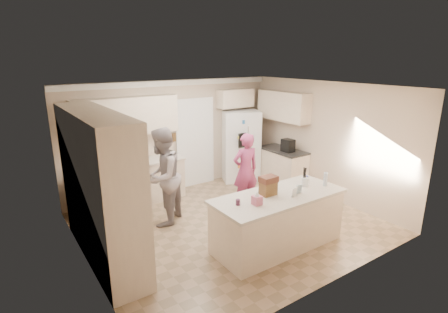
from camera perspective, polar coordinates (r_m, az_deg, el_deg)
floor at (r=6.86m, az=0.98°, el=-10.97°), size 5.20×4.60×0.02m
ceiling at (r=6.14m, az=1.09°, el=11.39°), size 5.20×4.60×0.02m
wall_back at (r=8.31m, az=-8.24°, el=3.30°), size 5.20×0.02×2.60m
wall_front at (r=4.79m, az=17.33°, el=-6.86°), size 5.20×0.02×2.60m
wall_left at (r=5.38m, az=-22.35°, el=-4.83°), size 0.02×4.60×2.60m
wall_right at (r=8.12m, az=16.24°, el=2.53°), size 0.02×4.60×2.60m
crown_back at (r=8.09m, az=-8.43°, el=11.77°), size 5.20×0.08×0.12m
pantry_bank at (r=5.67m, az=-19.61°, el=-4.85°), size 0.60×2.60×2.35m
back_base_cab at (r=7.85m, az=-14.52°, el=-4.37°), size 2.20×0.60×0.88m
back_countertop at (r=7.70m, az=-14.73°, el=-1.17°), size 2.24×0.63×0.04m
back_upper_cab at (r=7.60m, az=-15.62°, el=6.30°), size 2.20×0.35×0.80m
doorway_opening at (r=8.59m, az=-4.79°, el=2.11°), size 0.90×0.06×2.10m
doorway_casing at (r=8.56m, az=-4.68°, el=2.07°), size 1.02×0.03×2.22m
wall_frame_upper at (r=8.23m, az=-8.06°, el=4.97°), size 0.15×0.02×0.20m
wall_frame_lower at (r=8.29m, az=-7.98°, el=3.13°), size 0.15×0.02×0.20m
refrigerator at (r=8.96m, az=2.70°, el=1.74°), size 1.10×1.00×1.80m
fridge_seam at (r=8.69m, az=4.10°, el=1.27°), size 0.02×0.02×1.78m
fridge_dispenser at (r=8.49m, az=3.01°, el=2.67°), size 0.22×0.03×0.35m
fridge_handle_l at (r=8.61m, az=3.93°, el=2.16°), size 0.02×0.02×0.85m
fridge_handle_r at (r=8.67m, az=4.45°, el=2.25°), size 0.02×0.02×0.85m
over_fridge_cab at (r=8.86m, az=1.82°, el=9.49°), size 0.95×0.35×0.45m
right_base_cab at (r=8.78m, az=9.51°, el=-1.88°), size 0.60×1.20×0.88m
right_countertop at (r=8.65m, az=9.60°, el=1.01°), size 0.63×1.24×0.04m
right_upper_cab at (r=8.67m, az=9.65°, el=8.14°), size 0.35×1.50×0.70m
coffee_maker at (r=8.44m, az=10.39°, el=1.79°), size 0.22×0.28×0.30m
island_base at (r=6.02m, az=8.75°, el=-10.46°), size 2.20×0.90×0.88m
island_top at (r=5.83m, az=8.94°, el=-6.41°), size 2.28×0.96×0.05m
utensil_crock at (r=6.26m, az=13.03°, el=-4.05°), size 0.13×0.13×0.15m
tissue_box at (r=5.38m, az=5.40°, el=-7.12°), size 0.13×0.13×0.14m
tissue_plume at (r=5.34m, az=5.43°, el=-6.04°), size 0.08×0.08×0.08m
dollhouse_body at (r=5.75m, az=7.22°, el=-5.20°), size 0.26×0.18×0.22m
dollhouse_roof at (r=5.70m, az=7.28°, el=-3.70°), size 0.28×0.20×0.10m
jam_jar at (r=5.36m, az=2.29°, el=-7.47°), size 0.07×0.07×0.09m
greeting_card_a at (r=5.76m, az=11.45°, el=-5.70°), size 0.12×0.06×0.16m
greeting_card_b at (r=5.89m, az=12.13°, el=-5.23°), size 0.12×0.05×0.16m
water_bottle at (r=6.34m, az=16.23°, el=-3.60°), size 0.07×0.07×0.24m
shaker_salt at (r=6.50m, az=12.95°, el=-3.58°), size 0.05×0.05×0.09m
shaker_pepper at (r=6.55m, az=13.37°, el=-3.46°), size 0.05×0.05×0.09m
teen_boy at (r=6.65m, az=-10.04°, el=-3.29°), size 1.15×1.13×1.87m
teen_girl at (r=7.36m, az=3.53°, el=-2.28°), size 0.63×0.46×1.60m
fridge_magnets at (r=8.68m, az=4.14°, el=1.25°), size 0.76×0.02×1.44m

